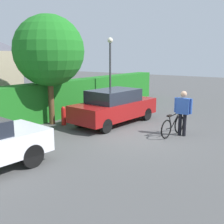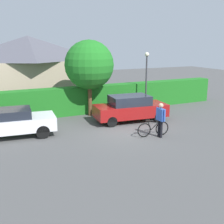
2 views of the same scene
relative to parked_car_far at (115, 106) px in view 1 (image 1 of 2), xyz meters
The scene contains 8 objects.
ground_plane 2.17m from the parked_car_far, 124.18° to the right, with size 60.00×60.00×0.00m, color #4C4C4C.
hedge_row 3.19m from the parked_car_far, 110.93° to the left, with size 18.73×0.90×1.73m, color #1D6D1E.
parked_car_far is the anchor object (origin of this frame).
bicycle 2.90m from the parked_car_far, 96.07° to the right, with size 1.65×0.50×0.91m.
person_rider 3.13m from the parked_car_far, 91.75° to the right, with size 0.23×0.68×1.68m.
street_lamp 3.22m from the parked_car_far, 39.16° to the left, with size 0.28×0.28×3.85m.
tree_kerbside 3.62m from the parked_car_far, 126.92° to the left, with size 2.96×2.96×4.62m.
fire_hydrant 2.25m from the parked_car_far, 131.70° to the left, with size 0.20×0.20×0.81m.
Camera 1 is at (-8.55, -4.92, 2.97)m, focal length 43.71 mm.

